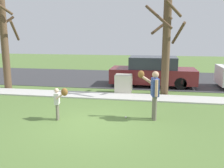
{
  "coord_description": "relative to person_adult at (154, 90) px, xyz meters",
  "views": [
    {
      "loc": [
        1.96,
        -7.31,
        2.83
      ],
      "look_at": [
        0.38,
        1.67,
        1.0
      ],
      "focal_mm": 39.17,
      "sensor_mm": 36.0,
      "label": 1
    }
  ],
  "objects": [
    {
      "name": "person_child",
      "position": [
        -3.11,
        -0.62,
        -0.3
      ],
      "size": [
        0.53,
        0.39,
        1.13
      ],
      "rotation": [
        0.0,
        0.0,
        0.18
      ],
      "color": "#6B6656",
      "rests_on": "ground"
    },
    {
      "name": "person_adult",
      "position": [
        0.0,
        0.0,
        0.0
      ],
      "size": [
        0.75,
        0.59,
        1.67
      ],
      "rotation": [
        0.0,
        0.0,
        -2.96
      ],
      "color": "#6B6656",
      "rests_on": "ground"
    },
    {
      "name": "utility_cabinet",
      "position": [
        -1.48,
        3.69,
        -0.57
      ],
      "size": [
        0.8,
        0.7,
        0.92
      ],
      "primitive_type": "cube",
      "color": "beige",
      "rests_on": "ground"
    },
    {
      "name": "street_tree_far",
      "position": [
        -7.76,
        3.66,
        1.48
      ],
      "size": [
        1.84,
        1.88,
        4.69
      ],
      "color": "brown",
      "rests_on": "ground"
    },
    {
      "name": "road_surface",
      "position": [
        -1.95,
        7.83,
        -1.02
      ],
      "size": [
        36.0,
        6.8,
        0.02
      ],
      "primitive_type": "cube",
      "color": "#38383A",
      "rests_on": "ground"
    },
    {
      "name": "parked_suv_maroon",
      "position": [
        -0.08,
        5.75,
        -0.24
      ],
      "size": [
        4.7,
        1.9,
        1.63
      ],
      "rotation": [
        0.0,
        0.0,
        3.14
      ],
      "color": "maroon",
      "rests_on": "road_surface"
    },
    {
      "name": "ground_plane",
      "position": [
        -1.95,
        2.73,
        -1.03
      ],
      "size": [
        48.0,
        48.0,
        0.0
      ],
      "primitive_type": "plane",
      "color": "#567538"
    },
    {
      "name": "baseball",
      "position": [
        -0.92,
        -0.05,
        -0.99
      ],
      "size": [
        0.07,
        0.07,
        0.07
      ],
      "primitive_type": "sphere",
      "color": "white",
      "rests_on": "ground"
    },
    {
      "name": "street_tree_near",
      "position": [
        0.51,
        3.71,
        1.37
      ],
      "size": [
        1.84,
        1.88,
        4.47
      ],
      "color": "brown",
      "rests_on": "ground"
    },
    {
      "name": "sidewalk_strip",
      "position": [
        -1.95,
        2.83,
        -1.0
      ],
      "size": [
        36.0,
        1.2,
        0.06
      ],
      "primitive_type": "cube",
      "color": "beige",
      "rests_on": "ground"
    }
  ]
}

